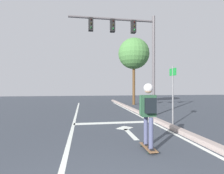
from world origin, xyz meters
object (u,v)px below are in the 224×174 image
Objects in this scene: traffic_signal_mast at (130,41)px; street_sign_post at (173,86)px; roadside_tree at (134,54)px; skater at (149,107)px; skateboard at (148,147)px.

traffic_signal_mast reaches higher than street_sign_post.
skater is at bearing -104.46° from roadside_tree.
skater is 5.75m from traffic_signal_mast.
street_sign_post is (2.05, 2.62, 0.52)m from skater.
traffic_signal_mast is 3.50m from street_sign_post.
skateboard is 0.13× the size of roadside_tree.
street_sign_post is at bearing -62.10° from traffic_signal_mast.
roadside_tree is (1.95, 5.94, 0.50)m from traffic_signal_mast.
skateboard is 0.99m from skater.
skater is 3.37m from street_sign_post.
skateboard is 0.49× the size of skater.
skater is (-0.00, -0.02, 0.99)m from skateboard.
traffic_signal_mast is (0.84, 4.88, 3.89)m from skateboard.
roadside_tree is at bearing 75.51° from skateboard.
traffic_signal_mast is at bearing 80.24° from skater.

